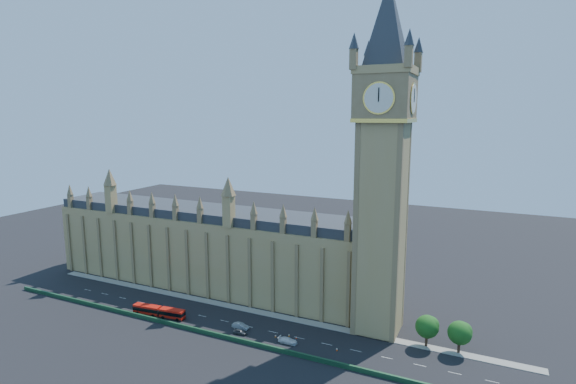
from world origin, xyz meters
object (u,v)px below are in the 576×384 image
at_px(car_silver, 240,326).
at_px(car_white, 288,341).
at_px(car_grey, 240,332).
at_px(red_bus, 159,311).

height_order(car_silver, car_white, car_silver).
distance_m(car_grey, car_silver, 3.22).
relative_size(car_grey, car_silver, 0.79).
xyz_separation_m(red_bus, car_white, (42.08, 1.68, -0.77)).
relative_size(red_bus, car_silver, 3.48).
height_order(car_grey, car_silver, car_silver).
bearing_deg(car_grey, car_silver, 27.64).
bearing_deg(car_white, car_grey, 92.81).
bearing_deg(car_grey, car_white, -87.61).
xyz_separation_m(red_bus, car_grey, (27.98, 0.67, -0.86)).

